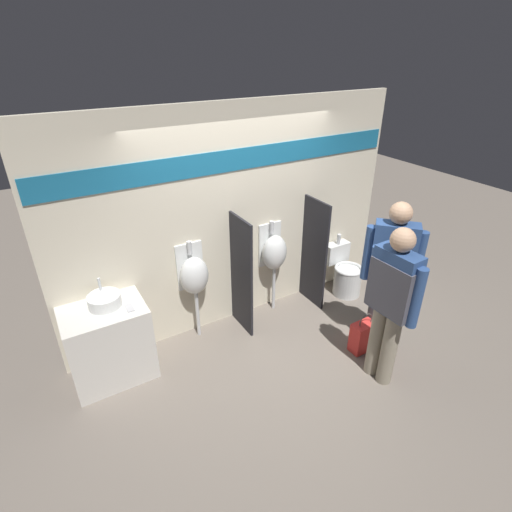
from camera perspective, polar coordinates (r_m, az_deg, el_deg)
The scene contains 13 objects.
ground_plane at distance 5.05m, azimuth 1.01°, elevation -11.34°, with size 16.00×16.00×0.00m, color #70665B.
display_wall at distance 4.79m, azimuth -2.65°, elevation 5.39°, with size 4.38×0.07×2.70m.
sink_counter at distance 4.55m, azimuth -20.21°, elevation -11.66°, with size 0.82×0.58×0.86m.
sink_basin at distance 4.32m, azimuth -20.83°, elevation -5.95°, with size 0.33×0.33×0.26m.
cell_phone at distance 4.23m, azimuth -17.60°, elevation -7.08°, with size 0.07×0.14×0.01m.
divider_near_counter at distance 4.80m, azimuth -2.10°, elevation -2.79°, with size 0.03×0.50×1.49m.
divider_mid at distance 5.34m, azimuth 8.28°, elevation 0.38°, with size 0.03×0.50×1.49m.
urinal_near_counter at distance 4.65m, azimuth -8.86°, elevation -2.75°, with size 0.34×0.25×1.26m.
urinal_far at distance 5.10m, azimuth 2.58°, elevation 0.51°, with size 0.34×0.25×1.26m.
toilet at distance 5.85m, azimuth 12.61°, elevation -2.56°, with size 0.40×0.57×0.84m.
person_in_vest at distance 4.13m, azimuth 18.82°, elevation -5.62°, with size 0.24×0.62×1.76m.
person_with_lanyard at distance 4.64m, azimuth 18.63°, elevation -2.06°, with size 0.46×0.49×1.80m.
shopping_bag at distance 4.91m, azimuth 15.09°, elevation -10.99°, with size 0.31×0.17×0.51m.
Camera 1 is at (-2.07, -3.29, 3.23)m, focal length 28.00 mm.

